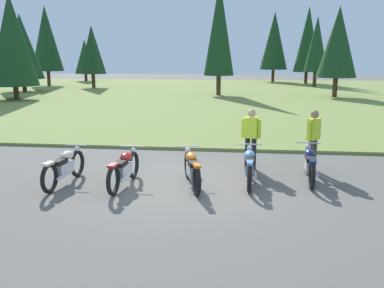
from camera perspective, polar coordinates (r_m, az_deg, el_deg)
The scene contains 10 objects.
ground_plane at distance 10.28m, azimuth -0.41°, elevation -5.59°, with size 140.00×140.00×0.00m, color #605B54.
grass_moorland at distance 35.77m, azimuth 4.96°, elevation 6.76°, with size 80.00×44.00×0.10m, color olive.
forest_treeline at distance 39.66m, azimuth -3.02°, elevation 13.67°, with size 40.93×28.23×8.95m.
motorcycle_cream at distance 10.72m, azimuth -16.85°, elevation -2.95°, with size 0.62×2.10×0.88m.
motorcycle_red at distance 10.24m, azimuth -9.15°, elevation -3.27°, with size 0.62×2.10×0.88m.
motorcycle_orange at distance 10.11m, azimuth 0.01°, elevation -3.31°, with size 0.80×2.05×0.88m.
motorcycle_sky_blue at distance 10.43m, azimuth 7.76°, elevation -2.94°, with size 0.62×2.10×0.88m.
motorcycle_navy at distance 10.92m, azimuth 15.60°, elevation -2.62°, with size 0.62×2.10×0.88m.
rider_with_back_turned at distance 11.79m, azimuth 16.07°, elevation 0.93°, with size 0.40×0.45×1.67m.
rider_in_hivis_vest at distance 11.67m, azimuth 7.96°, elevation 1.17°, with size 0.53×0.31×1.67m.
Camera 1 is at (1.26, -9.74, 3.04)m, focal length 39.50 mm.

